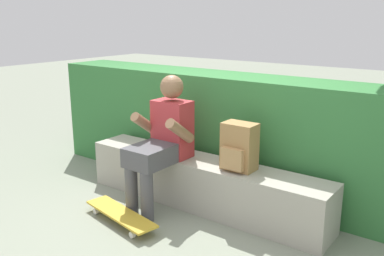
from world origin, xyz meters
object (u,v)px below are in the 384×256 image
(bench_main, at_px, (202,183))
(person_skater, at_px, (162,138))
(skateboard_near_person, at_px, (121,214))
(backpack_on_bench, at_px, (239,147))

(bench_main, height_order, person_skater, person_skater)
(skateboard_near_person, distance_m, backpack_on_bench, 1.15)
(backpack_on_bench, bearing_deg, skateboard_near_person, -137.70)
(bench_main, distance_m, person_skater, 0.55)
(backpack_on_bench, bearing_deg, person_skater, -163.79)
(skateboard_near_person, bearing_deg, bench_main, 62.20)
(bench_main, xyz_separation_m, person_skater, (-0.29, -0.20, 0.42))
(person_skater, xyz_separation_m, skateboard_near_person, (-0.07, -0.48, -0.57))
(bench_main, relative_size, backpack_on_bench, 6.01)
(bench_main, height_order, skateboard_near_person, bench_main)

